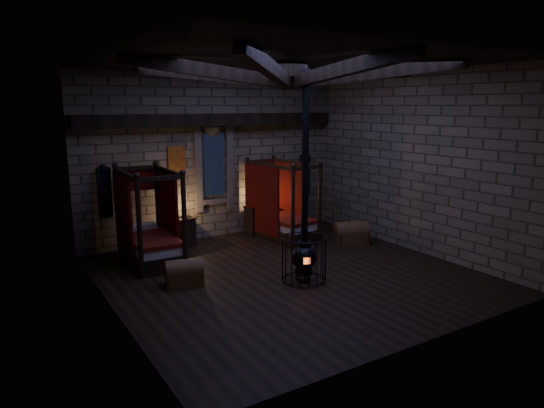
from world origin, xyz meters
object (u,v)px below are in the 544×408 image
trunk_left (184,274)px  trunk_right (351,234)px  stove (304,253)px  bed_left (150,239)px  bed_right (281,219)px

trunk_left → trunk_right: size_ratio=0.85×
stove → bed_left: bearing=150.2°
bed_left → stove: stove is taller
stove → trunk_right: bearing=52.9°
trunk_right → stove: (-2.48, -1.47, 0.31)m
bed_left → bed_right: bed_left is taller
bed_left → bed_right: 3.54m
bed_left → stove: 3.56m
bed_right → trunk_right: 1.87m
bed_left → stove: size_ratio=0.50×
stove → trunk_left: bearing=176.0°
bed_right → stove: (-1.35, -2.95, 0.08)m
bed_right → trunk_left: bearing=-158.4°
bed_right → trunk_left: size_ratio=2.55×
trunk_right → bed_left: bearing=-177.7°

